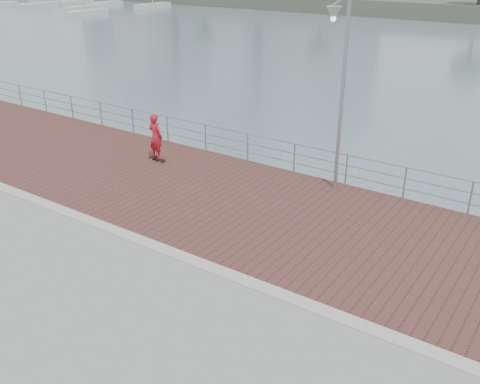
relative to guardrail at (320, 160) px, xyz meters
The scene contains 8 objects.
water 7.50m from the guardrail, 90.00° to the right, with size 400.00×400.00×0.00m, color slate.
brick_lane 3.47m from the guardrail, 90.00° to the right, with size 40.00×6.80×0.02m, color brown.
curb 7.03m from the guardrail, 90.00° to the right, with size 40.00×0.40×0.06m, color #B7B5AD.
guardrail is the anchor object (origin of this frame).
street_lamp 4.04m from the guardrail, 47.98° to the right, with size 0.46×1.35×6.35m.
skateboard 6.33m from the guardrail, 161.56° to the right, with size 0.78×0.27×0.09m.
skateboarder 6.31m from the guardrail, 161.56° to the right, with size 0.64×0.42×1.77m, color red.
marina 94.44m from the guardrail, 145.81° to the left, with size 30.84×22.95×11.75m.
Camera 1 is at (7.71, -9.21, 7.42)m, focal length 40.00 mm.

